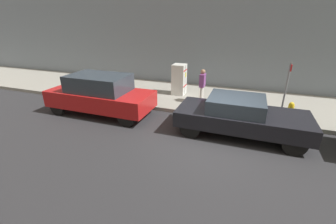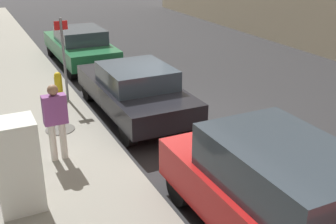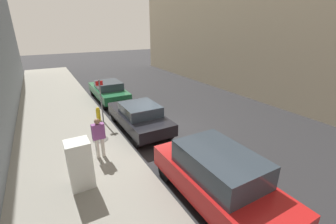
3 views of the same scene
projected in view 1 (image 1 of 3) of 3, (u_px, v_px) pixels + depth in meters
name	position (u px, v px, depth m)	size (l,w,h in m)	color
ground_plane	(213.00, 141.00, 7.87)	(80.00, 80.00, 0.00)	#28282B
sidewalk_slab	(226.00, 101.00, 11.43)	(4.46, 44.00, 0.17)	gray
discarded_refrigerator	(179.00, 79.00, 11.93)	(0.71, 0.66, 1.60)	silver
manhole_cover	(231.00, 108.00, 10.22)	(0.70, 0.70, 0.02)	#47443F
street_sign_post	(286.00, 89.00, 8.55)	(0.36, 0.07, 2.33)	slate
fire_hydrant	(290.00, 111.00, 8.93)	(0.22, 0.22, 0.76)	gold
pedestrian_walking_far	(202.00, 84.00, 10.61)	(0.47, 0.22, 1.63)	beige
parked_suv_red	(100.00, 94.00, 9.83)	(1.87, 4.63, 1.75)	red
parked_sedan_dark	(240.00, 116.00, 8.03)	(1.88, 4.57, 1.42)	black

